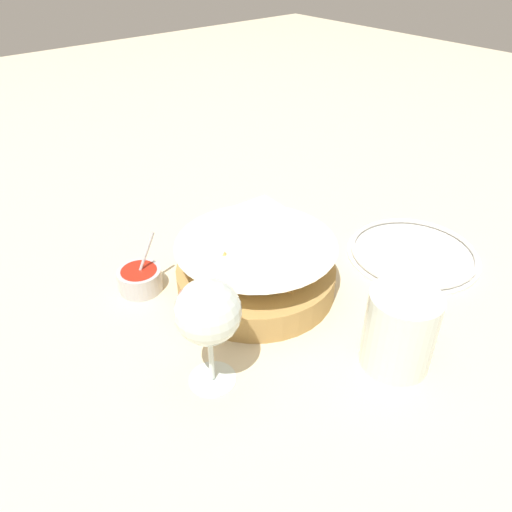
{
  "coord_description": "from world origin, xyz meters",
  "views": [
    {
      "loc": [
        -0.41,
        -0.48,
        0.52
      ],
      "look_at": [
        0.01,
        0.02,
        0.07
      ],
      "focal_mm": 35.0,
      "sensor_mm": 36.0,
      "label": 1
    }
  ],
  "objects": [
    {
      "name": "sauce_cup",
      "position": [
        -0.14,
        0.15,
        0.02
      ],
      "size": [
        0.07,
        0.07,
        0.1
      ],
      "color": "#B7B7BC",
      "rests_on": "ground_plane"
    },
    {
      "name": "side_plate",
      "position": [
        0.29,
        -0.09,
        0.01
      ],
      "size": [
        0.24,
        0.24,
        0.01
      ],
      "color": "white",
      "rests_on": "ground_plane"
    },
    {
      "name": "napkin",
      "position": [
        0.16,
        0.22,
        0.0
      ],
      "size": [
        0.15,
        0.09,
        0.01
      ],
      "color": "white",
      "rests_on": "ground_plane"
    },
    {
      "name": "food_basket",
      "position": [
        0.01,
        0.02,
        0.04
      ],
      "size": [
        0.26,
        0.26,
        0.1
      ],
      "color": "#B2894C",
      "rests_on": "ground_plane"
    },
    {
      "name": "ground_plane",
      "position": [
        0.0,
        0.0,
        0.0
      ],
      "size": [
        4.0,
        4.0,
        0.0
      ],
      "primitive_type": "plane",
      "color": "beige"
    },
    {
      "name": "wine_glass",
      "position": [
        -0.16,
        -0.09,
        0.12
      ],
      "size": [
        0.08,
        0.08,
        0.16
      ],
      "color": "silver",
      "rests_on": "ground_plane"
    },
    {
      "name": "beer_mug",
      "position": [
        0.05,
        -0.23,
        0.05
      ],
      "size": [
        0.14,
        0.1,
        0.12
      ],
      "color": "silver",
      "rests_on": "ground_plane"
    }
  ]
}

